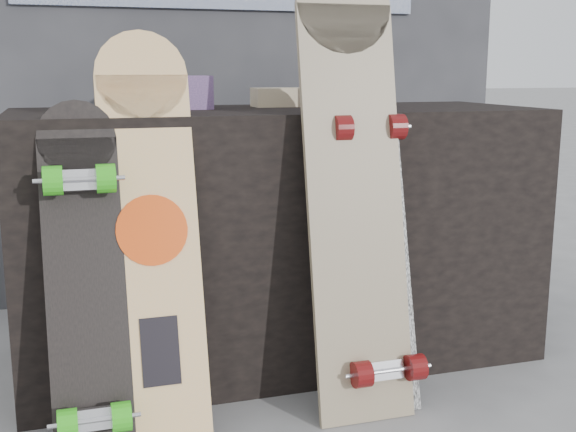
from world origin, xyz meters
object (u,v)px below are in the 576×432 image
object	(u,v)px
vendor_table	(280,235)
longboard_celtic	(353,173)
longboard_geisha	(151,225)
longboard_cascadia	(369,224)
skateboard_dark	(85,276)

from	to	relation	value
vendor_table	longboard_celtic	xyz separation A→B (m)	(0.09, -0.38, 0.25)
vendor_table	longboard_geisha	size ratio (longest dim) A/B	1.57
longboard_geisha	longboard_celtic	distance (m)	0.54
vendor_table	longboard_cascadia	world-z (taller)	longboard_cascadia
longboard_celtic	longboard_cascadia	distance (m)	0.15
longboard_geisha	longboard_celtic	bearing A→B (deg)	-2.38
longboard_celtic	longboard_cascadia	size ratio (longest dim) A/B	1.24
longboard_geisha	skateboard_dark	distance (m)	0.20
skateboard_dark	longboard_cascadia	bearing A→B (deg)	2.61
longboard_geisha	longboard_cascadia	distance (m)	0.59
vendor_table	longboard_geisha	distance (m)	0.59
vendor_table	longboard_geisha	bearing A→B (deg)	-141.12
vendor_table	longboard_celtic	bearing A→B (deg)	-76.76
longboard_geisha	longboard_cascadia	bearing A→B (deg)	-1.33
vendor_table	skateboard_dark	world-z (taller)	skateboard_dark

